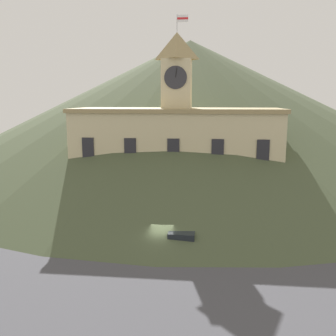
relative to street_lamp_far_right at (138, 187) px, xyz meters
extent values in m
plane|color=#424247|center=(4.71, -11.75, -3.89)|extent=(160.00, 160.00, 0.00)
cube|color=beige|center=(4.71, 6.90, 3.09)|extent=(30.49, 10.28, 13.96)
cube|color=#998456|center=(4.71, 6.90, 10.37)|extent=(31.09, 10.88, 0.60)
cube|color=beige|center=(4.71, 6.90, 14.19)|extent=(4.27, 4.27, 7.03)
pyramid|color=#998456|center=(4.71, 6.90, 19.63)|extent=(4.69, 4.69, 3.84)
cylinder|color=#2D2D33|center=(4.71, 4.71, 15.03)|extent=(3.24, 0.12, 3.24)
cube|color=black|center=(4.81, 4.64, 15.69)|extent=(0.30, 0.06, 1.33)
cylinder|color=#B2B2B7|center=(4.71, 6.90, 22.75)|extent=(0.10, 0.10, 2.40)
cube|color=white|center=(5.51, 6.90, 23.40)|extent=(1.60, 0.06, 1.00)
cube|color=red|center=(5.51, 6.86, 23.40)|extent=(1.60, 0.04, 0.28)
cube|color=#232328|center=(-7.49, 1.68, 2.81)|extent=(1.68, 0.16, 7.68)
cube|color=#232328|center=(-1.39, 1.68, 2.81)|extent=(1.68, 0.16, 7.68)
cube|color=#232328|center=(4.71, 1.68, 2.81)|extent=(1.68, 0.16, 7.68)
cube|color=#232328|center=(10.80, 1.68, 2.81)|extent=(1.68, 0.16, 7.68)
cube|color=#232328|center=(16.90, 1.68, 2.81)|extent=(1.68, 0.16, 7.68)
cube|color=red|center=(-8.16, -1.07, -2.70)|extent=(5.14, 0.12, 2.38)
cube|color=white|center=(-3.01, -1.07, -2.70)|extent=(5.14, 0.12, 2.38)
cube|color=red|center=(2.13, -1.07, -2.70)|extent=(5.14, 0.12, 2.38)
cube|color=white|center=(7.28, -1.07, -2.70)|extent=(5.14, 0.12, 2.38)
cube|color=red|center=(12.42, -1.07, -2.70)|extent=(5.14, 0.12, 2.38)
cube|color=white|center=(17.57, -1.07, -2.70)|extent=(5.14, 0.12, 2.38)
cone|color=#424C33|center=(4.71, 45.03, 11.07)|extent=(122.56, 122.56, 29.91)
cylinder|color=black|center=(0.00, 0.00, -1.29)|extent=(0.14, 0.14, 5.20)
cube|color=black|center=(0.00, 0.00, 1.16)|extent=(0.90, 0.08, 0.08)
sphere|color=white|center=(-0.45, 0.00, 1.34)|extent=(0.36, 0.36, 0.36)
sphere|color=white|center=(0.45, 0.00, 1.34)|extent=(0.36, 0.36, 0.36)
cylinder|color=black|center=(10.26, 0.00, -1.69)|extent=(0.14, 0.14, 4.40)
cube|color=black|center=(10.26, 0.00, 0.36)|extent=(0.90, 0.08, 0.08)
sphere|color=white|center=(9.81, 0.00, 0.54)|extent=(0.36, 0.36, 0.36)
sphere|color=white|center=(10.71, 0.00, 0.54)|extent=(0.36, 0.36, 0.36)
cube|color=red|center=(6.26, -5.87, -3.39)|extent=(4.40, 1.81, 0.72)
cube|color=#1E2328|center=(6.26, -5.87, -2.73)|extent=(2.42, 1.66, 0.59)
cylinder|color=black|center=(7.75, -4.97, -3.57)|extent=(0.64, 0.33, 0.64)
cylinder|color=black|center=(7.76, -6.77, -3.57)|extent=(0.64, 0.33, 0.64)
cylinder|color=black|center=(4.76, -4.98, -3.57)|extent=(0.64, 0.33, 0.64)
cylinder|color=black|center=(4.76, -6.78, -3.57)|extent=(0.64, 0.33, 0.64)
cube|color=#2D663D|center=(17.94, -8.54, -3.35)|extent=(4.71, 2.11, 0.77)
cube|color=#1E2328|center=(17.94, -8.54, -2.65)|extent=(2.64, 1.83, 0.63)
cylinder|color=black|center=(16.32, -9.33, -3.55)|extent=(0.70, 0.37, 0.68)
cylinder|color=black|center=(16.44, -7.53, -3.55)|extent=(0.70, 0.37, 0.68)
cylinder|color=black|center=(19.44, -9.54, -3.55)|extent=(0.70, 0.37, 0.68)
cylinder|color=black|center=(19.56, -7.75, -3.55)|extent=(0.70, 0.37, 0.68)
cube|color=#284C99|center=(6.89, -12.05, -3.16)|extent=(5.15, 2.12, 1.04)
cube|color=#1E2328|center=(6.89, -12.05, -2.21)|extent=(2.85, 1.90, 0.85)
cylinder|color=black|center=(8.65, -11.09, -3.43)|extent=(0.93, 0.38, 0.92)
cylinder|color=black|center=(8.60, -13.09, -3.43)|extent=(0.93, 0.38, 0.92)
cylinder|color=black|center=(5.18, -11.01, -3.43)|extent=(0.93, 0.38, 0.92)
cylinder|color=black|center=(5.13, -13.01, -3.43)|extent=(0.93, 0.38, 0.92)
cylinder|color=#4C4C4C|center=(-3.20, -4.53, -3.48)|extent=(0.19, 0.19, 0.83)
cylinder|color=#4C4C4C|center=(-3.17, -4.29, -3.48)|extent=(0.19, 0.19, 0.83)
cylinder|color=#4C4C4C|center=(-3.19, -4.41, -2.74)|extent=(0.43, 0.43, 0.65)
sphere|color=#936B4C|center=(-3.19, -4.41, -2.27)|extent=(0.28, 0.28, 0.28)
camera|label=1|loc=(9.50, -49.56, 12.06)|focal=40.00mm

